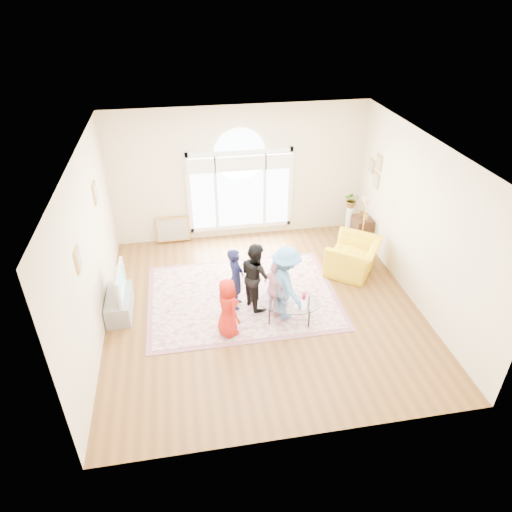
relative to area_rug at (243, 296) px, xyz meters
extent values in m
plane|color=brown|center=(0.35, -0.39, -0.01)|extent=(6.00, 6.00, 0.00)
plane|color=beige|center=(0.35, 2.61, 1.59)|extent=(6.00, 0.00, 6.00)
plane|color=beige|center=(0.35, -3.39, 1.59)|extent=(6.00, 0.00, 6.00)
plane|color=beige|center=(-2.65, -0.39, 1.59)|extent=(0.00, 6.00, 6.00)
plane|color=beige|center=(3.35, -0.39, 1.59)|extent=(0.00, 6.00, 6.00)
plane|color=white|center=(0.35, -0.39, 3.19)|extent=(6.00, 6.00, 0.00)
cube|color=white|center=(0.35, 2.57, 0.24)|extent=(2.50, 0.08, 0.10)
cube|color=white|center=(0.35, 2.57, 2.14)|extent=(2.50, 0.08, 0.10)
cube|color=white|center=(-0.87, 2.57, 1.19)|extent=(0.10, 0.08, 2.00)
cube|color=white|center=(1.57, 2.57, 1.19)|extent=(0.10, 0.08, 2.00)
cube|color=#C6E2FF|center=(-0.55, 2.57, 1.19)|extent=(0.55, 0.02, 1.80)
cube|color=#C6E2FF|center=(1.24, 2.57, 1.19)|extent=(0.55, 0.02, 1.80)
cube|color=#C6E2FF|center=(0.35, 2.57, 1.19)|extent=(1.10, 0.02, 1.80)
cylinder|color=#C6E2FF|center=(0.35, 2.57, 2.09)|extent=(1.20, 0.02, 1.20)
cube|color=white|center=(-0.24, 2.56, 1.19)|extent=(0.07, 0.04, 1.80)
cube|color=white|center=(0.93, 2.56, 1.19)|extent=(0.07, 0.04, 1.80)
cube|color=white|center=(-0.55, 2.49, 1.91)|extent=(0.65, 0.12, 0.35)
cube|color=white|center=(0.35, 2.49, 1.91)|extent=(1.20, 0.12, 0.35)
cube|color=white|center=(1.24, 2.49, 1.91)|extent=(0.65, 0.12, 0.35)
cube|color=tan|center=(-2.63, 0.91, 2.09)|extent=(0.03, 0.34, 0.40)
cube|color=#ADA38E|center=(-2.62, 0.91, 2.09)|extent=(0.01, 0.28, 0.34)
cube|color=tan|center=(-2.63, -1.29, 1.99)|extent=(0.03, 0.30, 0.36)
cube|color=#ADA38E|center=(-2.62, -1.29, 1.99)|extent=(0.01, 0.24, 0.30)
cube|color=tan|center=(3.33, 1.66, 2.04)|extent=(0.03, 0.28, 0.34)
cube|color=#ADA38E|center=(3.31, 1.66, 2.04)|extent=(0.01, 0.22, 0.28)
cube|color=tan|center=(3.33, 1.66, 1.61)|extent=(0.03, 0.28, 0.34)
cube|color=#ADA38E|center=(3.31, 1.66, 1.61)|extent=(0.01, 0.22, 0.28)
cube|color=tan|center=(3.33, 2.01, 1.83)|extent=(0.03, 0.26, 0.32)
cube|color=#ADA38E|center=(3.31, 2.01, 1.83)|extent=(0.01, 0.20, 0.26)
cube|color=beige|center=(0.00, 0.00, 0.00)|extent=(3.60, 2.60, 0.02)
cube|color=#925969|center=(0.00, 0.00, 0.00)|extent=(3.80, 2.80, 0.01)
cube|color=gray|center=(-2.40, -0.09, 0.20)|extent=(0.45, 1.00, 0.42)
imported|color=black|center=(-2.40, -0.09, 0.69)|extent=(0.13, 0.98, 0.56)
cube|color=#4ED5B7|center=(-2.31, -0.09, 0.69)|extent=(0.02, 0.80, 0.45)
ellipsoid|color=silver|center=(0.76, -0.85, 0.40)|extent=(1.30, 1.00, 0.02)
cylinder|color=black|center=(1.17, -0.74, 0.19)|extent=(0.03, 0.03, 0.40)
cylinder|color=black|center=(0.46, -0.55, 0.19)|extent=(0.03, 0.03, 0.40)
cylinder|color=black|center=(1.06, -1.14, 0.19)|extent=(0.03, 0.03, 0.40)
cylinder|color=black|center=(0.36, -0.96, 0.19)|extent=(0.03, 0.03, 0.40)
imported|color=#B2A58C|center=(0.63, -0.76, 0.42)|extent=(0.24, 0.31, 0.03)
imported|color=#B2A58C|center=(0.84, -0.95, 0.42)|extent=(0.32, 0.35, 0.02)
cylinder|color=#BE0F41|center=(1.04, -0.81, 0.47)|extent=(0.07, 0.07, 0.12)
imported|color=yellow|center=(2.51, 0.52, 0.36)|extent=(1.48, 1.51, 0.74)
cube|color=black|center=(3.13, 1.62, 0.34)|extent=(0.40, 0.50, 0.70)
cylinder|color=black|center=(2.87, 1.02, 0.00)|extent=(0.20, 0.20, 0.02)
cylinder|color=tan|center=(2.87, 1.02, 0.67)|extent=(0.02, 0.02, 1.35)
cone|color=#CCB284|center=(2.87, 1.02, 1.39)|extent=(0.28, 0.28, 0.22)
cylinder|color=white|center=(3.05, 2.23, 0.34)|extent=(0.20, 0.20, 0.70)
imported|color=#33722D|center=(3.05, 2.23, 0.89)|extent=(0.45, 0.43, 0.40)
cube|color=tan|center=(-1.33, 2.51, -0.01)|extent=(0.80, 0.14, 0.62)
imported|color=red|center=(-0.42, -1.05, 0.59)|extent=(0.57, 0.67, 1.16)
imported|color=#121536|center=(-0.16, -0.27, 0.65)|extent=(0.41, 0.53, 1.28)
imported|color=black|center=(0.21, -0.30, 0.70)|extent=(0.71, 0.80, 1.37)
imported|color=#F8AFC9|center=(0.52, -0.66, 0.59)|extent=(0.51, 0.74, 1.16)
imported|color=#4F8CCA|center=(0.70, -0.74, 0.75)|extent=(0.81, 1.08, 1.49)
camera|label=1|loc=(-1.01, -7.37, 5.62)|focal=32.00mm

